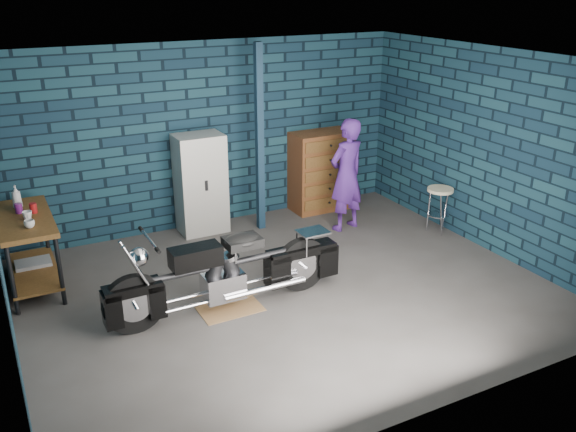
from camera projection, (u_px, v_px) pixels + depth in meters
name	position (u px, v px, depth m)	size (l,w,h in m)	color
ground	(288.00, 291.00, 7.31)	(6.00, 6.00, 0.00)	#4A4745
room_walls	(266.00, 126.00, 7.07)	(6.02, 5.01, 2.71)	#0F2333
support_post	(260.00, 140.00, 8.66)	(0.10, 0.10, 2.70)	#132A3D
workbench	(30.00, 252.00, 7.26)	(0.60, 1.40, 0.91)	brown
drip_mat	(229.00, 307.00, 6.95)	(0.70, 0.52, 0.01)	brown
motorcycle	(227.00, 266.00, 6.75)	(2.37, 0.64, 1.04)	black
person	(347.00, 175.00, 8.83)	(0.61, 0.40, 1.66)	#49217C
storage_bin	(35.00, 271.00, 7.52)	(0.42, 0.30, 0.26)	gray
locker	(201.00, 184.00, 8.78)	(0.68, 0.48, 1.45)	beige
tool_chest	(321.00, 171.00, 9.67)	(0.95, 0.53, 1.26)	brown
shop_stool	(439.00, 210.00, 8.87)	(0.37, 0.37, 0.68)	beige
cup_a	(29.00, 224.00, 6.77)	(0.11, 0.11, 0.09)	beige
cup_b	(27.00, 216.00, 6.98)	(0.11, 0.11, 0.10)	beige
mug_purple	(19.00, 208.00, 7.18)	(0.09, 0.09, 0.12)	#5F1966
mug_red	(33.00, 208.00, 7.19)	(0.09, 0.09, 0.12)	maroon
bottle	(16.00, 197.00, 7.30)	(0.11, 0.11, 0.29)	gray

